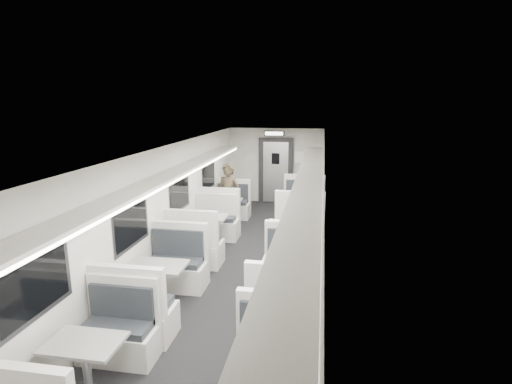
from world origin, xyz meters
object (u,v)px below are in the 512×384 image
(booth_left_b, at_px, (206,233))
(booth_left_c, at_px, (159,286))
(booth_left_a, at_px, (226,212))
(exit_sign, at_px, (274,133))
(booth_right_c, at_px, (288,283))
(passenger, at_px, (228,198))
(booth_left_d, at_px, (87,369))
(vestibule_door, at_px, (276,171))
(booth_right_a, at_px, (302,213))
(booth_right_b, at_px, (297,240))

(booth_left_b, height_order, booth_left_c, booth_left_b)
(booth_left_a, relative_size, exit_sign, 3.24)
(booth_right_c, bearing_deg, passenger, 117.42)
(booth_left_d, bearing_deg, vestibule_door, 83.74)
(booth_left_a, relative_size, vestibule_door, 0.96)
(booth_left_c, xyz_separation_m, exit_sign, (1.00, 6.65, 1.90))
(booth_right_c, xyz_separation_m, passenger, (-1.80, 3.48, 0.50))
(booth_left_c, height_order, booth_left_d, booth_left_c)
(booth_left_b, height_order, vestibule_door, vestibule_door)
(booth_left_a, distance_m, booth_right_a, 2.00)
(booth_right_b, bearing_deg, booth_right_a, 90.00)
(booth_right_b, xyz_separation_m, booth_right_c, (0.00, -2.16, 0.02))
(booth_right_a, bearing_deg, booth_left_b, -137.19)
(booth_right_b, xyz_separation_m, vestibule_door, (-1.00, 4.52, 0.69))
(booth_left_c, distance_m, booth_right_b, 3.30)
(booth_left_b, height_order, exit_sign, exit_sign)
(booth_left_b, xyz_separation_m, booth_left_d, (0.00, -4.60, -0.05))
(booth_right_b, xyz_separation_m, exit_sign, (-1.00, 4.03, 1.93))
(booth_right_a, bearing_deg, passenger, -163.08)
(booth_right_c, relative_size, exit_sign, 3.36)
(passenger, bearing_deg, booth_left_c, -76.00)
(booth_left_d, xyz_separation_m, exit_sign, (1.00, 8.63, 1.93))
(booth_right_c, distance_m, vestibule_door, 6.79)
(booth_left_d, distance_m, booth_right_b, 5.01)
(exit_sign, bearing_deg, booth_left_d, -96.61)
(booth_right_a, relative_size, booth_right_b, 1.18)
(passenger, bearing_deg, booth_left_b, -81.71)
(booth_left_d, distance_m, passenger, 5.93)
(booth_left_d, relative_size, booth_right_c, 0.94)
(booth_left_b, xyz_separation_m, vestibule_door, (1.00, 4.51, 0.64))
(booth_right_a, xyz_separation_m, booth_right_c, (0.00, -4.02, -0.04))
(booth_left_b, relative_size, booth_left_c, 1.04)
(booth_left_b, xyz_separation_m, booth_right_b, (2.00, -0.01, -0.05))
(booth_left_a, distance_m, booth_left_c, 4.46)
(booth_left_a, xyz_separation_m, booth_right_a, (2.00, 0.02, 0.05))
(booth_left_d, relative_size, exit_sign, 3.18)
(booth_left_a, distance_m, booth_left_d, 6.44)
(booth_left_c, distance_m, booth_right_c, 2.05)
(booth_right_b, relative_size, booth_right_c, 0.94)
(booth_left_a, distance_m, booth_left_b, 1.83)
(booth_left_d, distance_m, booth_right_a, 6.76)
(booth_left_d, xyz_separation_m, passenger, (0.20, 5.91, 0.52))
(booth_left_a, height_order, vestibule_door, vestibule_door)
(booth_left_c, bearing_deg, exit_sign, 81.45)
(booth_left_d, xyz_separation_m, booth_right_b, (2.00, 4.60, -0.00))
(booth_right_a, distance_m, passenger, 1.94)
(booth_right_b, height_order, passenger, passenger)
(booth_left_a, height_order, booth_left_b, booth_left_b)
(booth_right_a, relative_size, passenger, 1.31)
(booth_left_c, height_order, exit_sign, exit_sign)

